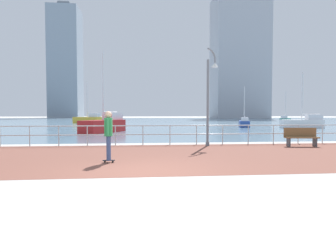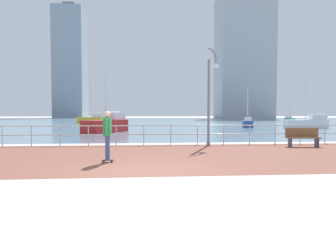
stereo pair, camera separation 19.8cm
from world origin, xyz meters
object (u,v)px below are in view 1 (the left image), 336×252
(sailboat_teal, at_px, (105,125))
(sailboat_gray, at_px, (285,120))
(lamppost, at_px, (210,92))
(sailboat_white, at_px, (88,119))
(skateboarder, at_px, (108,132))
(sailboat_blue, at_px, (303,123))
(sailboat_yellow, at_px, (244,123))
(park_bench, at_px, (301,137))

(sailboat_teal, distance_m, sailboat_gray, 34.52)
(lamppost, relative_size, sailboat_white, 0.72)
(skateboarder, bearing_deg, lamppost, 45.61)
(sailboat_blue, distance_m, sailboat_white, 32.31)
(sailboat_teal, distance_m, sailboat_white, 23.95)
(sailboat_blue, bearing_deg, sailboat_gray, 68.21)
(sailboat_blue, height_order, sailboat_gray, sailboat_blue)
(skateboarder, height_order, sailboat_white, sailboat_white)
(skateboarder, xyz_separation_m, sailboat_gray, (25.37, 36.35, -0.51))
(lamppost, bearing_deg, sailboat_blue, 47.48)
(sailboat_yellow, distance_m, sailboat_teal, 17.56)
(lamppost, distance_m, park_bench, 4.99)
(sailboat_yellow, relative_size, sailboat_teal, 0.70)
(park_bench, distance_m, sailboat_blue, 19.44)
(sailboat_gray, bearing_deg, sailboat_white, 175.95)
(skateboarder, distance_m, sailboat_white, 39.44)
(sailboat_blue, xyz_separation_m, sailboat_teal, (-21.06, -5.00, 0.07))
(lamppost, xyz_separation_m, skateboarder, (-4.55, -4.65, -1.69))
(sailboat_gray, bearing_deg, sailboat_yellow, -133.12)
(lamppost, relative_size, sailboat_yellow, 1.00)
(sailboat_blue, relative_size, sailboat_teal, 0.89)
(skateboarder, distance_m, sailboat_yellow, 27.19)
(sailboat_blue, bearing_deg, park_bench, -121.21)
(lamppost, xyz_separation_m, sailboat_yellow, (8.90, 18.97, -2.25))
(sailboat_white, bearing_deg, sailboat_teal, -76.50)
(sailboat_gray, bearing_deg, skateboarder, -124.92)
(lamppost, xyz_separation_m, sailboat_gray, (20.82, 31.70, -2.20))
(skateboarder, bearing_deg, park_bench, 22.94)
(sailboat_teal, relative_size, sailboat_white, 1.02)
(skateboarder, relative_size, sailboat_yellow, 0.35)
(skateboarder, height_order, sailboat_gray, sailboat_gray)
(sailboat_teal, bearing_deg, lamppost, -58.42)
(skateboarder, bearing_deg, sailboat_gray, 55.08)
(lamppost, bearing_deg, sailboat_yellow, 64.86)
(park_bench, height_order, sailboat_teal, sailboat_teal)
(sailboat_yellow, bearing_deg, sailboat_white, 144.47)
(lamppost, distance_m, sailboat_teal, 12.78)
(sailboat_blue, bearing_deg, lamppost, -132.52)
(lamppost, bearing_deg, park_bench, -11.23)
(sailboat_gray, bearing_deg, park_bench, -116.79)
(sailboat_blue, height_order, sailboat_white, sailboat_white)
(skateboarder, height_order, park_bench, skateboarder)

